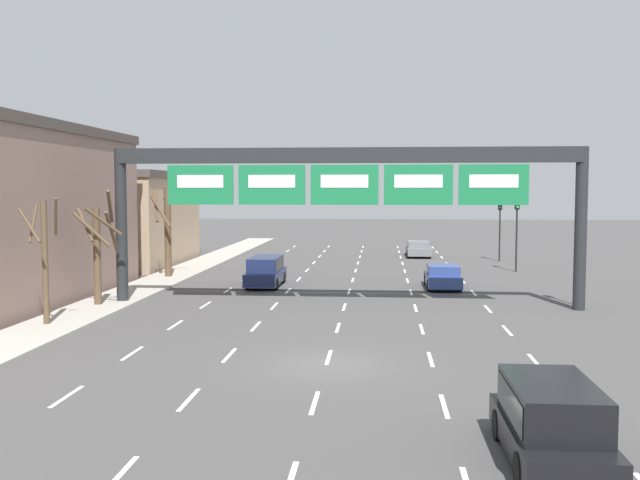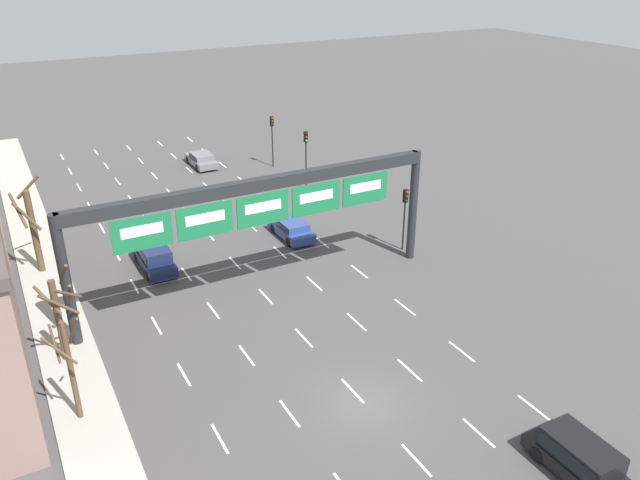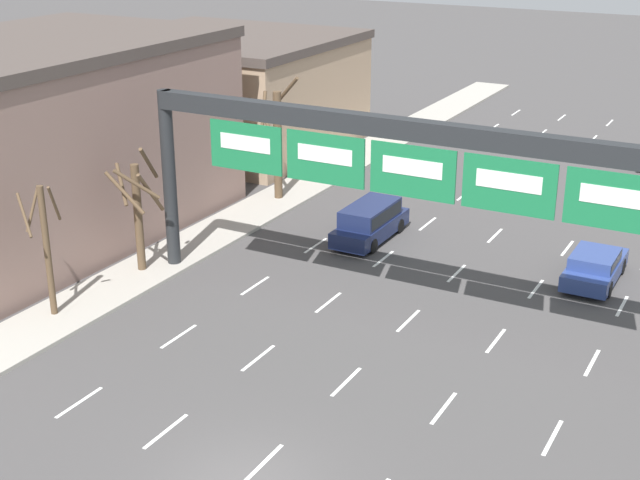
{
  "view_description": "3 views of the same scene",
  "coord_description": "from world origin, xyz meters",
  "px_view_note": "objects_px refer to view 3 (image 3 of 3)",
  "views": [
    {
      "loc": [
        1.67,
        -21.89,
        5.48
      ],
      "look_at": [
        -1.0,
        9.33,
        3.25
      ],
      "focal_mm": 40.0,
      "sensor_mm": 36.0,
      "label": 1
    },
    {
      "loc": [
        -12.61,
        -18.94,
        18.87
      ],
      "look_at": [
        3.54,
        10.69,
        3.07
      ],
      "focal_mm": 35.0,
      "sensor_mm": 36.0,
      "label": 2
    },
    {
      "loc": [
        11.11,
        -16.21,
        14.34
      ],
      "look_at": [
        -1.88,
        7.71,
        3.92
      ],
      "focal_mm": 50.0,
      "sensor_mm": 36.0,
      "label": 3
    }
  ],
  "objects_px": {
    "tree_bare_second": "(138,207)",
    "sign_gantry": "(416,164)",
    "car_blue": "(595,266)",
    "tree_bare_third": "(277,139)",
    "tree_bare_closest": "(45,244)",
    "suv_navy": "(370,220)"
  },
  "relations": [
    {
      "from": "car_blue",
      "to": "tree_bare_third",
      "type": "distance_m",
      "value": 16.94
    },
    {
      "from": "tree_bare_closest",
      "to": "tree_bare_second",
      "type": "relative_size",
      "value": 0.94
    },
    {
      "from": "suv_navy",
      "to": "car_blue",
      "type": "bearing_deg",
      "value": -0.18
    },
    {
      "from": "tree_bare_closest",
      "to": "tree_bare_third",
      "type": "relative_size",
      "value": 0.81
    },
    {
      "from": "suv_navy",
      "to": "tree_bare_third",
      "type": "distance_m",
      "value": 7.52
    },
    {
      "from": "tree_bare_third",
      "to": "tree_bare_second",
      "type": "bearing_deg",
      "value": -89.63
    },
    {
      "from": "tree_bare_second",
      "to": "tree_bare_third",
      "type": "bearing_deg",
      "value": 90.37
    },
    {
      "from": "sign_gantry",
      "to": "tree_bare_third",
      "type": "bearing_deg",
      "value": 139.99
    },
    {
      "from": "sign_gantry",
      "to": "suv_navy",
      "type": "xyz_separation_m",
      "value": [
        -4.82,
        6.7,
        -4.97
      ]
    },
    {
      "from": "sign_gantry",
      "to": "tree_bare_closest",
      "type": "bearing_deg",
      "value": -152.38
    },
    {
      "from": "car_blue",
      "to": "tree_bare_second",
      "type": "relative_size",
      "value": 0.81
    },
    {
      "from": "tree_bare_second",
      "to": "sign_gantry",
      "type": "bearing_deg",
      "value": 6.44
    },
    {
      "from": "sign_gantry",
      "to": "tree_bare_third",
      "type": "height_order",
      "value": "sign_gantry"
    },
    {
      "from": "car_blue",
      "to": "suv_navy",
      "type": "bearing_deg",
      "value": 179.82
    },
    {
      "from": "sign_gantry",
      "to": "tree_bare_second",
      "type": "height_order",
      "value": "sign_gantry"
    },
    {
      "from": "sign_gantry",
      "to": "tree_bare_closest",
      "type": "xyz_separation_m",
      "value": [
        -11.58,
        -6.06,
        -3.02
      ]
    },
    {
      "from": "sign_gantry",
      "to": "tree_bare_closest",
      "type": "distance_m",
      "value": 13.41
    },
    {
      "from": "car_blue",
      "to": "tree_bare_closest",
      "type": "bearing_deg",
      "value": -142.68
    },
    {
      "from": "car_blue",
      "to": "tree_bare_third",
      "type": "bearing_deg",
      "value": 170.07
    },
    {
      "from": "sign_gantry",
      "to": "suv_navy",
      "type": "distance_m",
      "value": 9.63
    },
    {
      "from": "sign_gantry",
      "to": "suv_navy",
      "type": "height_order",
      "value": "sign_gantry"
    },
    {
      "from": "suv_navy",
      "to": "tree_bare_second",
      "type": "distance_m",
      "value": 10.47
    }
  ]
}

